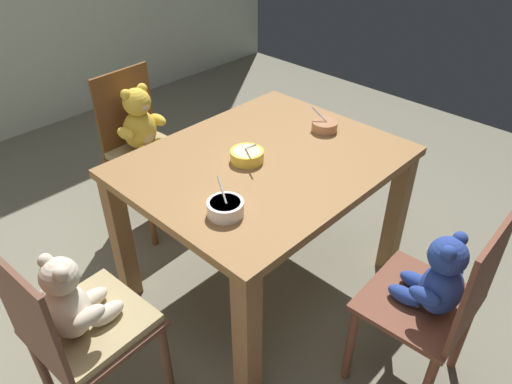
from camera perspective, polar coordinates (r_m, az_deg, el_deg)
ground_plane at (r=2.59m, az=0.81°, el=-10.54°), size 5.20×5.20×0.04m
dining_table at (r=2.18m, az=0.95°, el=1.19°), size 1.18×0.95×0.74m
teddy_chair_near_front at (r=1.90m, az=20.81°, el=-10.96°), size 0.43×0.40×0.89m
teddy_chair_near_left at (r=1.81m, az=-20.56°, el=-13.91°), size 0.42×0.42×0.87m
teddy_chair_far_center at (r=2.75m, az=-13.32°, el=6.39°), size 0.41×0.40×0.91m
porridge_bowl_white_near_left at (r=1.76m, az=-3.67°, el=-1.89°), size 0.14×0.14×0.12m
porridge_bowl_yellow_center at (r=2.08m, az=-1.08°, el=4.39°), size 0.15×0.15×0.12m
porridge_bowl_terracotta_near_right at (r=2.36m, az=8.19°, el=7.84°), size 0.13×0.13×0.11m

